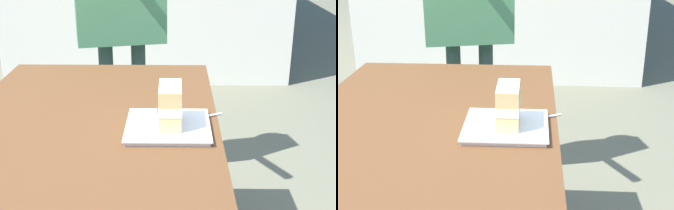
# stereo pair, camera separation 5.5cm
# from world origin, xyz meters

# --- Properties ---
(patio_table) EXTENTS (1.27, 0.78, 0.76)m
(patio_table) POSITION_xyz_m (0.00, 0.00, 0.64)
(patio_table) COLOR brown
(patio_table) RESTS_ON ground
(dessert_plate) EXTENTS (0.24, 0.24, 0.02)m
(dessert_plate) POSITION_xyz_m (0.02, 0.24, 0.77)
(dessert_plate) COLOR white
(dessert_plate) RESTS_ON patio_table
(cake_slice) EXTENTS (0.13, 0.07, 0.12)m
(cake_slice) POSITION_xyz_m (0.02, 0.25, 0.84)
(cake_slice) COLOR #E0C17A
(cake_slice) RESTS_ON dessert_plate
(dessert_fork) EXTENTS (0.09, 0.16, 0.01)m
(dessert_fork) POSITION_xyz_m (-0.05, 0.32, 0.77)
(dessert_fork) COLOR silver
(dessert_fork) RESTS_ON patio_table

